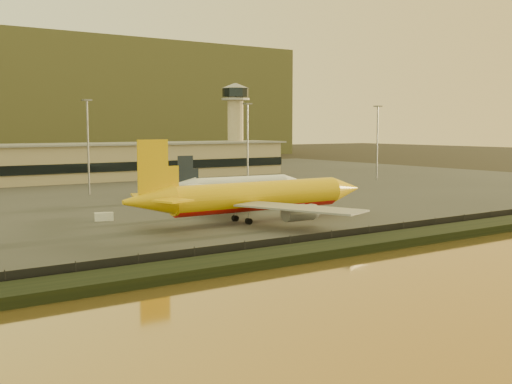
{
  "coord_description": "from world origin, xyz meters",
  "views": [
    {
      "loc": [
        -70.89,
        -86.09,
        18.32
      ],
      "look_at": [
        -2.7,
        12.0,
        6.18
      ],
      "focal_mm": 45.0,
      "sensor_mm": 36.0,
      "label": 1
    }
  ],
  "objects": [
    {
      "name": "ground",
      "position": [
        0.0,
        0.0,
        0.0
      ],
      "size": [
        900.0,
        900.0,
        0.0
      ],
      "primitive_type": "plane",
      "color": "black",
      "rests_on": "ground"
    },
    {
      "name": "embankment",
      "position": [
        0.0,
        -17.0,
        0.7
      ],
      "size": [
        320.0,
        7.0,
        1.4
      ],
      "primitive_type": "cube",
      "color": "black",
      "rests_on": "ground"
    },
    {
      "name": "tarmac",
      "position": [
        0.0,
        95.0,
        0.1
      ],
      "size": [
        320.0,
        220.0,
        0.2
      ],
      "primitive_type": "cube",
      "color": "#2D2D2D",
      "rests_on": "ground"
    },
    {
      "name": "perimeter_fence",
      "position": [
        0.0,
        -13.0,
        1.3
      ],
      "size": [
        300.0,
        0.05,
        2.2
      ],
      "primitive_type": "cube",
      "color": "black",
      "rests_on": "tarmac"
    },
    {
      "name": "terminal_building",
      "position": [
        -14.52,
        125.55,
        6.25
      ],
      "size": [
        202.0,
        25.0,
        12.6
      ],
      "color": "tan",
      "rests_on": "tarmac"
    },
    {
      "name": "control_tower",
      "position": [
        70.0,
        131.0,
        21.66
      ],
      "size": [
        11.2,
        11.2,
        35.5
      ],
      "color": "tan",
      "rests_on": "tarmac"
    },
    {
      "name": "apron_light_masts",
      "position": [
        15.0,
        75.0,
        15.7
      ],
      "size": [
        152.2,
        12.2,
        25.4
      ],
      "color": "slate",
      "rests_on": "tarmac"
    },
    {
      "name": "dhl_cargo_jet",
      "position": [
        -1.51,
        14.27,
        4.97
      ],
      "size": [
        53.32,
        52.4,
        15.97
      ],
      "rotation": [
        0.0,
        0.0,
        -0.02
      ],
      "color": "#E8B00C",
      "rests_on": "tarmac"
    },
    {
      "name": "white_narrowbody_jet",
      "position": [
        20.14,
        52.7,
        3.5
      ],
      "size": [
        38.52,
        37.53,
        11.07
      ],
      "rotation": [
        0.0,
        0.0,
        -0.06
      ],
      "color": "white",
      "rests_on": "tarmac"
    },
    {
      "name": "gse_vehicle_yellow",
      "position": [
        18.81,
        25.82,
        1.05
      ],
      "size": [
        4.09,
        2.72,
        1.69
      ],
      "primitive_type": "cube",
      "rotation": [
        0.0,
        0.0,
        -0.3
      ],
      "color": "#E8B00C",
      "rests_on": "tarmac"
    },
    {
      "name": "gse_vehicle_white",
      "position": [
        -24.86,
        31.84,
        1.0
      ],
      "size": [
        3.87,
        2.63,
        1.6
      ],
      "primitive_type": "cube",
      "rotation": [
        0.0,
        0.0,
        -0.32
      ],
      "color": "white",
      "rests_on": "tarmac"
    }
  ]
}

